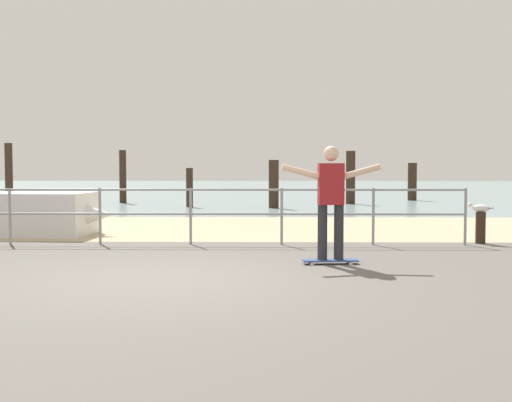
{
  "coord_description": "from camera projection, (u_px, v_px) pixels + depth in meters",
  "views": [
    {
      "loc": [
        1.29,
        -7.86,
        1.42
      ],
      "look_at": [
        1.1,
        2.0,
        0.9
      ],
      "focal_mm": 44.43,
      "sensor_mm": 36.0,
      "label": 1
    }
  ],
  "objects": [
    {
      "name": "skateboarder",
      "position": [
        331.0,
        196.0,
        9.14
      ],
      "size": [
        1.45,
        0.23,
        1.65
      ],
      "color": "#26262B",
      "rests_on": "skateboard"
    },
    {
      "name": "sea_surface",
      "position": [
        249.0,
        189.0,
        42.89
      ],
      "size": [
        72.0,
        50.0,
        0.04
      ],
      "primitive_type": "cube",
      "color": "#849EA3",
      "rests_on": "ground"
    },
    {
      "name": "groyne_post_4",
      "position": [
        351.0,
        178.0,
        24.5
      ],
      "size": [
        0.36,
        0.36,
        2.07
      ],
      "primitive_type": "cylinder",
      "color": "#332319",
      "rests_on": "ground"
    },
    {
      "name": "skateboard",
      "position": [
        330.0,
        261.0,
        9.19
      ],
      "size": [
        0.81,
        0.27,
        0.08
      ],
      "color": "#334C8C",
      "rests_on": "ground"
    },
    {
      "name": "groyne_post_1",
      "position": [
        123.0,
        177.0,
        25.25
      ],
      "size": [
        0.27,
        0.27,
        2.12
      ],
      "primitive_type": "cylinder",
      "color": "#332319",
      "rests_on": "ground"
    },
    {
      "name": "groyne_post_5",
      "position": [
        412.0,
        182.0,
        27.17
      ],
      "size": [
        0.38,
        0.38,
        1.63
      ],
      "primitive_type": "cylinder",
      "color": "#332319",
      "rests_on": "ground"
    },
    {
      "name": "groyne_post_3",
      "position": [
        274.0,
        184.0,
        21.99
      ],
      "size": [
        0.35,
        0.35,
        1.69
      ],
      "primitive_type": "cylinder",
      "color": "#332319",
      "rests_on": "ground"
    },
    {
      "name": "bollard_short",
      "position": [
        481.0,
        228.0,
        11.68
      ],
      "size": [
        0.18,
        0.18,
        0.6
      ],
      "primitive_type": "cylinder",
      "color": "#332319",
      "rests_on": "ground"
    },
    {
      "name": "groyne_post_0",
      "position": [
        9.0,
        176.0,
        21.47
      ],
      "size": [
        0.25,
        0.25,
        2.26
      ],
      "primitive_type": "cylinder",
      "color": "#332319",
      "rests_on": "ground"
    },
    {
      "name": "groyne_post_2",
      "position": [
        190.0,
        188.0,
        22.56
      ],
      "size": [
        0.24,
        0.24,
        1.41
      ],
      "primitive_type": "cylinder",
      "color": "#332319",
      "rests_on": "ground"
    },
    {
      "name": "seagull",
      "position": [
        480.0,
        208.0,
        11.67
      ],
      "size": [
        0.44,
        0.3,
        0.18
      ],
      "color": "white",
      "rests_on": "bollard_short"
    },
    {
      "name": "beach_strip",
      "position": [
        214.0,
        228.0,
        14.94
      ],
      "size": [
        24.0,
        6.0,
        0.04
      ],
      "primitive_type": "cube",
      "color": "tan",
      "rests_on": "ground"
    },
    {
      "name": "railing_fence",
      "position": [
        145.0,
        207.0,
        11.52
      ],
      "size": [
        11.66,
        0.05,
        1.05
      ],
      "color": "gray",
      "rests_on": "ground"
    },
    {
      "name": "ground_plane",
      "position": [
        151.0,
        297.0,
        6.95
      ],
      "size": [
        24.0,
        10.0,
        0.04
      ],
      "primitive_type": "cube",
      "color": "#605B56",
      "rests_on": "ground"
    }
  ]
}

